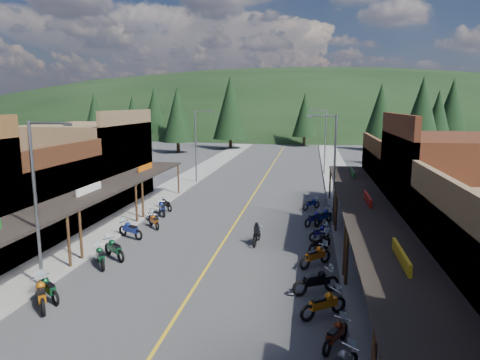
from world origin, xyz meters
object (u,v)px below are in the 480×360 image
at_px(pine_3, 305,115).
at_px(pine_11, 422,115).
at_px(bike_east_8, 320,242).
at_px(streetlight_2, 332,164).
at_px(bike_west_5, 48,287).
at_px(bike_east_4, 336,333).
at_px(pine_7, 154,110).
at_px(bike_east_9, 320,232).
at_px(rider_on_bike, 257,235).
at_px(shop_west_2, 20,198).
at_px(pine_8, 133,121).
at_px(pine_9, 438,119).
at_px(pine_0, 95,114).
at_px(pine_2, 230,107).
at_px(bike_west_9, 154,221).
at_px(pine_1, 179,110).
at_px(bike_east_7, 315,255).
at_px(shop_east_3, 418,184).
at_px(bike_west_11, 162,208).
at_px(bike_west_12, 165,204).
at_px(bike_west_6, 100,256).
at_px(bike_east_12, 311,203).
at_px(shop_west_3, 90,164).
at_px(pine_4, 381,112).
at_px(bike_east_11, 323,216).
at_px(streetlight_3, 324,139).
at_px(bike_west_10, 153,214).
at_px(bike_west_7, 114,248).
at_px(streetlight_0, 38,199).
at_px(bike_west_4, 41,293).
at_px(pine_5, 452,107).
at_px(bike_east_10, 314,218).
at_px(shop_east_2, 462,198).
at_px(pedestrian_east_a, 371,252).
at_px(pine_10, 177,115).
at_px(streetlight_1, 197,143).
at_px(bike_east_5, 324,303).

relative_size(pine_3, pine_11, 0.89).
bearing_deg(bike_east_8, streetlight_2, 114.96).
height_order(bike_west_5, bike_east_4, bike_west_5).
bearing_deg(bike_east_4, bike_west_5, -160.39).
xyz_separation_m(pine_7, bike_east_9, (38.09, -72.10, -6.70)).
height_order(bike_east_4, rider_on_bike, rider_on_bike).
bearing_deg(shop_west_2, bike_west_5, -48.80).
distance_m(pine_8, pine_9, 46.27).
height_order(pine_0, bike_east_4, pine_0).
height_order(pine_2, bike_west_9, pine_2).
height_order(pine_1, bike_east_7, pine_1).
distance_m(shop_east_3, pine_8, 45.98).
distance_m(bike_west_11, bike_east_8, 13.91).
bearing_deg(bike_east_9, pine_2, 149.93).
relative_size(bike_west_12, bike_east_9, 1.07).
height_order(streetlight_2, bike_west_6, streetlight_2).
bearing_deg(shop_west_2, bike_east_12, 27.96).
distance_m(pine_2, bike_east_12, 49.18).
relative_size(shop_west_3, bike_east_4, 5.62).
bearing_deg(bike_west_11, bike_east_8, -59.27).
xyz_separation_m(bike_west_5, bike_east_4, (12.59, -1.79, -0.06)).
bearing_deg(pine_4, bike_east_11, -102.44).
xyz_separation_m(pine_3, pine_9, (20.00, -21.00, -0.10)).
bearing_deg(streetlight_3, rider_on_bike, -99.81).
distance_m(pine_3, bike_east_7, 67.17).
distance_m(bike_east_9, bike_east_11, 3.60).
xyz_separation_m(bike_west_6, bike_west_10, (-0.43, 9.09, -0.07)).
bearing_deg(bike_west_7, pine_3, 31.16).
bearing_deg(streetlight_3, pine_11, 31.51).
xyz_separation_m(streetlight_0, bike_west_4, (0.96, -1.69, -3.80)).
bearing_deg(pine_4, pine_11, -84.81).
height_order(pine_5, bike_east_10, pine_5).
distance_m(streetlight_2, pine_0, 71.59).
bearing_deg(pine_8, bike_west_6, -69.23).
relative_size(shop_east_2, pine_4, 0.87).
bearing_deg(pine_9, pine_4, 111.80).
distance_m(streetlight_0, bike_west_5, 4.05).
bearing_deg(bike_west_7, pine_4, 18.27).
xyz_separation_m(pine_0, pine_1, (16.00, 8.00, 0.75)).
relative_size(pine_1, pedestrian_east_a, 7.69).
bearing_deg(pine_3, pine_5, 11.31).
height_order(pine_1, pine_10, pine_1).
bearing_deg(streetlight_1, shop_west_3, -122.56).
xyz_separation_m(shop_east_3, bike_west_10, (-19.95, -5.02, -2.00)).
distance_m(pine_4, bike_east_8, 60.11).
height_order(streetlight_3, bike_east_5, streetlight_3).
xyz_separation_m(streetlight_1, pine_3, (10.95, 44.00, 2.02)).
bearing_deg(bike_west_9, pedestrian_east_a, -60.30).
distance_m(pine_11, pedestrian_east_a, 40.83).
height_order(pine_2, bike_east_8, pine_2).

